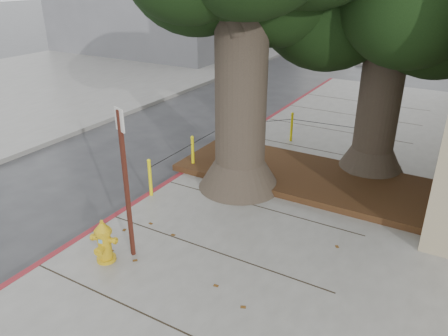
# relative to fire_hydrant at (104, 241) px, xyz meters

# --- Properties ---
(ground) EXTENTS (140.00, 140.00, 0.00)m
(ground) POSITION_rel_fire_hydrant_xyz_m (0.98, 1.26, -0.57)
(ground) COLOR #28282B
(ground) RESTS_ON ground
(sidewalk_opposite) EXTENTS (14.00, 60.00, 0.15)m
(sidewalk_opposite) POSITION_rel_fire_hydrant_xyz_m (-13.02, 11.26, -0.49)
(sidewalk_opposite) COLOR slate
(sidewalk_opposite) RESTS_ON ground
(curb_red) EXTENTS (0.14, 26.00, 0.16)m
(curb_red) POSITION_rel_fire_hydrant_xyz_m (-1.02, 3.76, -0.49)
(curb_red) COLOR maroon
(curb_red) RESTS_ON ground
(planter_bed) EXTENTS (6.40, 2.60, 0.16)m
(planter_bed) POSITION_rel_fire_hydrant_xyz_m (1.88, 5.16, -0.34)
(planter_bed) COLOR black
(planter_bed) RESTS_ON sidewalk_main
(bollard_ring) EXTENTS (3.79, 5.39, 0.95)m
(bollard_ring) POSITION_rel_fire_hydrant_xyz_m (0.12, 5.64, 0.10)
(bollard_ring) COLOR yellow
(bollard_ring) RESTS_ON sidewalk_main
(fire_hydrant) EXTENTS (0.46, 0.44, 0.86)m
(fire_hydrant) POSITION_rel_fire_hydrant_xyz_m (0.00, 0.00, 0.00)
(fire_hydrant) COLOR gold
(fire_hydrant) RESTS_ON sidewalk_main
(signpost) EXTENTS (0.27, 0.13, 2.89)m
(signpost) POSITION_rel_fire_hydrant_xyz_m (0.31, 0.40, 1.22)
(signpost) COLOR #471911
(signpost) RESTS_ON sidewalk_main
(car_dark) EXTENTS (1.80, 3.90, 1.10)m
(car_dark) POSITION_rel_fire_hydrant_xyz_m (-10.41, 18.93, -0.02)
(car_dark) COLOR black
(car_dark) RESTS_ON ground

